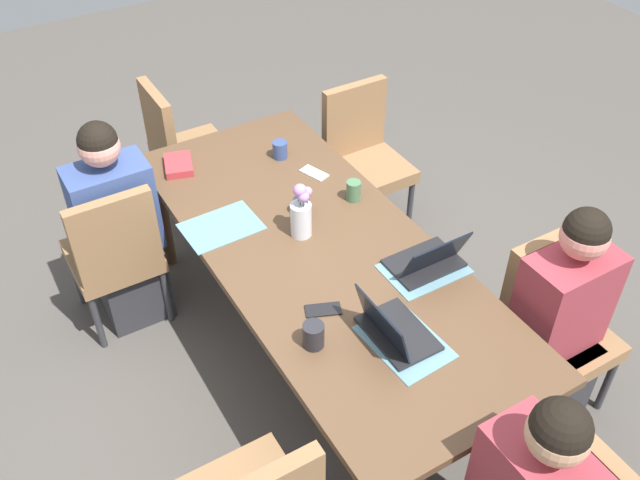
% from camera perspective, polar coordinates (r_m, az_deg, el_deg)
% --- Properties ---
extents(ground_plane, '(10.00, 10.00, 0.00)m').
position_cam_1_polar(ground_plane, '(3.76, 0.00, -9.22)').
color(ground_plane, '#4C4742').
extents(dining_table, '(2.33, 0.97, 0.74)m').
position_cam_1_polar(dining_table, '(3.27, 0.00, -1.58)').
color(dining_table, brown).
rests_on(dining_table, ground_plane).
extents(chair_near_left_near, '(0.44, 0.44, 0.90)m').
position_cam_1_polar(chair_near_left_near, '(3.42, 18.26, -5.98)').
color(chair_near_left_near, olive).
rests_on(chair_near_left_near, ground_plane).
extents(person_near_left_near, '(0.36, 0.40, 1.19)m').
position_cam_1_polar(person_near_left_near, '(3.34, 18.53, -6.84)').
color(person_near_left_near, '#2D2D33').
rests_on(person_near_left_near, ground_plane).
extents(chair_far_left_mid, '(0.44, 0.44, 0.90)m').
position_cam_1_polar(chair_far_left_mid, '(3.73, -16.32, -0.88)').
color(chair_far_left_mid, olive).
rests_on(chair_far_left_mid, ground_plane).
extents(person_far_left_mid, '(0.36, 0.40, 1.19)m').
position_cam_1_polar(person_far_left_mid, '(3.78, -15.89, 0.38)').
color(person_far_left_mid, '#2D2D33').
rests_on(person_far_left_mid, ground_plane).
extents(chair_near_right_near, '(0.44, 0.44, 0.90)m').
position_cam_1_polar(chair_near_right_near, '(4.31, 3.53, 7.15)').
color(chair_near_right_near, olive).
rests_on(chair_near_right_near, ground_plane).
extents(chair_head_right_right_far, '(0.44, 0.44, 0.90)m').
position_cam_1_polar(chair_head_right_right_far, '(4.45, -11.22, 7.57)').
color(chair_head_right_right_far, olive).
rests_on(chair_head_right_right_far, ground_plane).
extents(flower_vase, '(0.10, 0.11, 0.29)m').
position_cam_1_polar(flower_vase, '(3.23, -1.54, 2.21)').
color(flower_vase, silver).
rests_on(flower_vase, dining_table).
extents(placemat_near_left_near, '(0.26, 0.36, 0.00)m').
position_cam_1_polar(placemat_near_left_near, '(3.16, 8.44, -2.33)').
color(placemat_near_left_near, slate).
rests_on(placemat_near_left_near, dining_table).
extents(placemat_far_left_mid, '(0.27, 0.37, 0.00)m').
position_cam_1_polar(placemat_far_left_mid, '(3.38, -8.01, 1.09)').
color(placemat_far_left_mid, slate).
rests_on(placemat_far_left_mid, dining_table).
extents(placemat_head_left_left_far, '(0.38, 0.28, 0.00)m').
position_cam_1_polar(placemat_head_left_left_far, '(2.84, 6.82, -8.22)').
color(placemat_head_left_left_far, slate).
rests_on(placemat_head_left_left_far, dining_table).
extents(laptop_head_left_left_far, '(0.32, 0.22, 0.21)m').
position_cam_1_polar(laptop_head_left_left_far, '(2.82, 5.95, -7.29)').
color(laptop_head_left_left_far, black).
rests_on(laptop_head_left_left_far, dining_table).
extents(laptop_near_left_near, '(0.22, 0.32, 0.20)m').
position_cam_1_polar(laptop_near_left_near, '(3.14, 8.71, -1.67)').
color(laptop_near_left_near, black).
rests_on(laptop_near_left_near, dining_table).
extents(coffee_mug_near_left, '(0.09, 0.09, 0.11)m').
position_cam_1_polar(coffee_mug_near_left, '(2.78, -0.54, -7.73)').
color(coffee_mug_near_left, '#232328').
rests_on(coffee_mug_near_left, dining_table).
extents(coffee_mug_near_right, '(0.08, 0.08, 0.08)m').
position_cam_1_polar(coffee_mug_near_right, '(3.41, -1.50, 2.77)').
color(coffee_mug_near_right, '#232328').
rests_on(coffee_mug_near_right, dining_table).
extents(coffee_mug_centre_left, '(0.08, 0.08, 0.09)m').
position_cam_1_polar(coffee_mug_centre_left, '(3.80, -3.27, 7.32)').
color(coffee_mug_centre_left, '#33477A').
rests_on(coffee_mug_centre_left, dining_table).
extents(coffee_mug_centre_right, '(0.07, 0.07, 0.10)m').
position_cam_1_polar(coffee_mug_centre_right, '(3.49, 2.73, 4.02)').
color(coffee_mug_centre_right, '#47704C').
rests_on(coffee_mug_centre_right, dining_table).
extents(book_red_cover, '(0.23, 0.19, 0.04)m').
position_cam_1_polar(book_red_cover, '(3.80, -11.41, 5.99)').
color(book_red_cover, '#B73338').
rests_on(book_red_cover, dining_table).
extents(phone_black, '(0.12, 0.17, 0.01)m').
position_cam_1_polar(phone_black, '(2.94, 0.26, -5.68)').
color(phone_black, black).
rests_on(phone_black, dining_table).
extents(phone_silver, '(0.17, 0.12, 0.01)m').
position_cam_1_polar(phone_silver, '(3.69, -0.48, 5.45)').
color(phone_silver, silver).
rests_on(phone_silver, dining_table).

